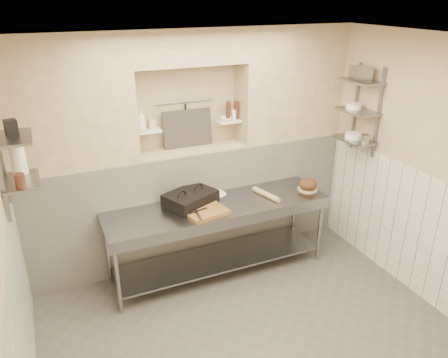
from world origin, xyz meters
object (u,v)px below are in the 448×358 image
cutting_board (207,212)px  bowl_alcove (226,119)px  prep_table (219,225)px  bread_loaf (308,184)px  panini_press (190,198)px  bottle_soap (141,121)px  jug_left (18,159)px  mixing_bowl (215,196)px  rolling_pin (266,194)px

cutting_board → bowl_alcove: bearing=52.3°
prep_table → bread_loaf: size_ratio=11.83×
panini_press → bottle_soap: (-0.41, 0.37, 0.87)m
prep_table → jug_left: bearing=178.7°
panini_press → bread_loaf: 1.47m
mixing_bowl → bowl_alcove: bowl_alcove is taller
rolling_pin → cutting_board: bearing=-171.8°
jug_left → bread_loaf: bearing=-1.7°
bottle_soap → cutting_board: bearing=-53.1°
rolling_pin → bottle_soap: bearing=157.4°
panini_press → bowl_alcove: bearing=9.6°
panini_press → mixing_bowl: panini_press is taller
prep_table → jug_left: size_ratio=9.84×
cutting_board → mixing_bowl: 0.42m
rolling_pin → bowl_alcove: bowl_alcove is taller
mixing_bowl → bowl_alcove: 0.93m
rolling_pin → bowl_alcove: bearing=114.9°
bottle_soap → jug_left: bearing=-159.1°
prep_table → bottle_soap: 1.48m
cutting_board → rolling_pin: rolling_pin is taller
mixing_bowl → rolling_pin: (0.57, -0.22, 0.00)m
bottle_soap → bread_loaf: bearing=-17.0°
prep_table → bread_loaf: bread_loaf is taller
bread_loaf → jug_left: bearing=178.3°
jug_left → cutting_board: bearing=-5.9°
bread_loaf → mixing_bowl: bearing=167.5°
prep_table → panini_press: panini_press is taller
prep_table → mixing_bowl: size_ratio=11.04×
cutting_board → mixing_bowl: size_ratio=1.88×
rolling_pin → panini_press: bearing=169.0°
bottle_soap → jug_left: size_ratio=0.97×
bottle_soap → rolling_pin: bearing=-22.6°
panini_press → bread_loaf: size_ratio=3.02×
panini_press → jug_left: jug_left is taller
panini_press → bottle_soap: bearing=114.5°
mixing_bowl → bread_loaf: size_ratio=1.07×
bread_loaf → jug_left: size_ratio=0.83×
bread_loaf → bowl_alcove: bowl_alcove is taller
cutting_board → bottle_soap: 1.24m
jug_left → prep_table: bearing=-1.3°
panini_press → rolling_pin: panini_press is taller
mixing_bowl → bottle_soap: 1.22m
cutting_board → bread_loaf: (1.37, 0.09, 0.06)m
bread_loaf → bottle_soap: (-1.87, 0.57, 0.86)m
prep_table → jug_left: jug_left is taller
jug_left → bowl_alcove: bearing=12.7°
mixing_bowl → jug_left: jug_left is taller
rolling_pin → bread_loaf: bread_loaf is taller
cutting_board → bread_loaf: size_ratio=2.02×
bowl_alcove → panini_press: bearing=-146.7°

